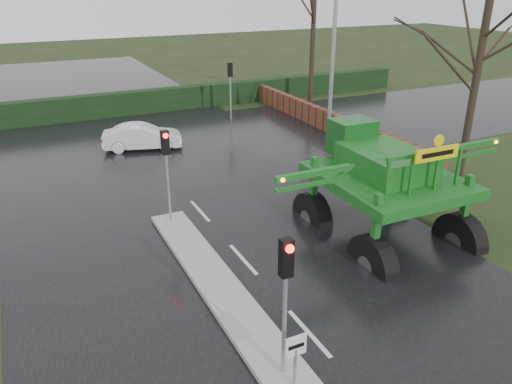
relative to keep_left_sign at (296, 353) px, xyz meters
name	(u,v)px	position (x,y,z in m)	size (l,w,h in m)	color
ground	(309,334)	(1.30, 1.50, -1.06)	(140.00, 140.00, 0.00)	black
road_main	(183,193)	(1.30, 11.50, -1.05)	(14.00, 80.00, 0.02)	black
road_cross	(147,151)	(1.30, 17.50, -1.05)	(80.00, 12.00, 0.02)	black
median_island	(217,284)	(0.00, 4.50, -0.97)	(1.20, 10.00, 0.16)	gray
hedge_row	(114,105)	(1.30, 25.50, -0.31)	(44.00, 0.90, 1.50)	black
brick_wall	(319,117)	(11.80, 17.50, -0.46)	(0.40, 20.00, 1.20)	#592D1E
keep_left_sign	(296,353)	(0.00, 0.00, 0.00)	(0.50, 0.07, 1.35)	gray
traffic_signal_near	(286,280)	(0.00, 0.49, 1.53)	(0.26, 0.33, 3.52)	gray
traffic_signal_mid	(166,157)	(0.00, 8.99, 1.53)	(0.26, 0.33, 3.52)	gray
traffic_signal_far	(230,78)	(7.80, 21.51, 1.53)	(0.26, 0.33, 3.52)	gray
street_light_right	(329,31)	(9.49, 13.50, 4.93)	(3.85, 0.30, 10.00)	gray
tree_right_near	(479,61)	(12.80, 7.50, 4.14)	(5.60, 5.60, 9.64)	black
tree_right_far	(314,7)	(14.30, 22.50, 5.44)	(7.00, 7.00, 12.05)	black
crop_sprayer	(374,192)	(4.80, 3.66, 1.35)	(9.12, 5.74, 5.09)	black
white_sedan	(143,149)	(1.25, 17.97, -1.06)	(1.40, 4.01, 1.32)	silver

